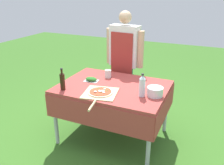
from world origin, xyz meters
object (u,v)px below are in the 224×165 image
at_px(person_cook, 124,56).
at_px(mixing_tub, 155,92).
at_px(pizza_on_peel, 100,93).
at_px(oil_bottle, 62,81).
at_px(herb_container, 91,79).
at_px(water_bottle, 142,86).
at_px(sauce_jar, 108,74).
at_px(prep_table, 113,92).

bearing_deg(person_cook, mixing_tub, 136.25).
height_order(pizza_on_peel, oil_bottle, oil_bottle).
bearing_deg(herb_container, person_cook, 73.43).
height_order(person_cook, pizza_on_peel, person_cook).
bearing_deg(herb_container, oil_bottle, -114.27).
height_order(oil_bottle, herb_container, oil_bottle).
relative_size(oil_bottle, water_bottle, 1.01).
height_order(oil_bottle, sauce_jar, oil_bottle).
height_order(prep_table, mixing_tub, mixing_tub).
height_order(pizza_on_peel, mixing_tub, mixing_tub).
distance_m(pizza_on_peel, water_bottle, 0.48).
xyz_separation_m(prep_table, mixing_tub, (0.54, -0.07, 0.13)).
bearing_deg(mixing_tub, prep_table, 172.36).
relative_size(prep_table, pizza_on_peel, 2.07).
relative_size(pizza_on_peel, water_bottle, 2.41).
relative_size(herb_container, mixing_tub, 1.05).
xyz_separation_m(person_cook, pizza_on_peel, (0.09, -0.96, -0.17)).
relative_size(prep_table, mixing_tub, 7.37).
xyz_separation_m(water_bottle, herb_container, (-0.73, 0.17, -0.10)).
relative_size(person_cook, mixing_tub, 8.73).
relative_size(person_cook, herb_container, 8.34).
xyz_separation_m(prep_table, oil_bottle, (-0.49, -0.35, 0.19)).
xyz_separation_m(oil_bottle, herb_container, (0.17, 0.38, -0.08)).
height_order(mixing_tub, sauce_jar, sauce_jar).
distance_m(water_bottle, herb_container, 0.75).
bearing_deg(oil_bottle, person_cook, 70.53).
bearing_deg(mixing_tub, person_cook, 131.25).
xyz_separation_m(pizza_on_peel, water_bottle, (0.44, 0.14, 0.11)).
xyz_separation_m(person_cook, sauce_jar, (-0.06, -0.45, -0.14)).
bearing_deg(prep_table, person_cook, 100.23).
bearing_deg(water_bottle, pizza_on_peel, -162.27).
distance_m(herb_container, sauce_jar, 0.25).
relative_size(prep_table, person_cook, 0.84).
bearing_deg(mixing_tub, water_bottle, -151.76).
bearing_deg(herb_container, water_bottle, -12.96).
xyz_separation_m(water_bottle, sauce_jar, (-0.59, 0.38, -0.08)).
relative_size(pizza_on_peel, sauce_jar, 6.15).
bearing_deg(person_cook, herb_container, 78.43).
relative_size(person_cook, pizza_on_peel, 2.46).
bearing_deg(water_bottle, sauce_jar, 147.36).
xyz_separation_m(person_cook, water_bottle, (0.53, -0.82, -0.06)).
height_order(person_cook, sauce_jar, person_cook).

